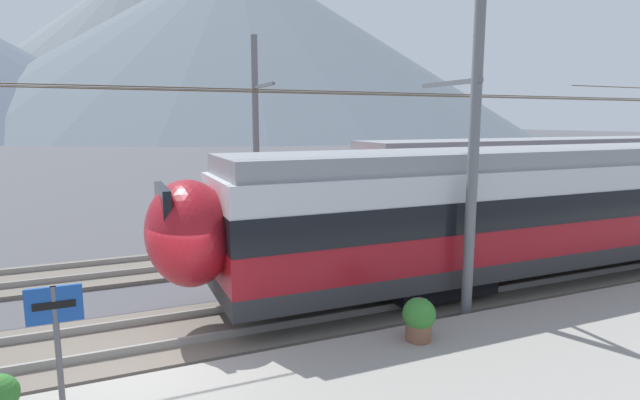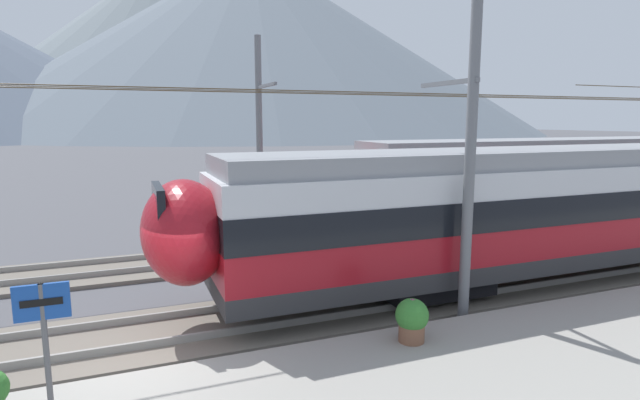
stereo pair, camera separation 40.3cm
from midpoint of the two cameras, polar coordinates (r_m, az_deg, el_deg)
The scene contains 10 objects.
ground_plane at distance 10.27m, azimuth -19.94°, elevation -18.27°, with size 400.00×400.00×0.00m, color #4C4C51.
track_near at distance 11.62m, azimuth -20.41°, elevation -14.63°, with size 120.00×3.00×0.28m.
track_far at distance 16.80m, azimuth -21.36°, elevation -7.34°, with size 120.00×3.00×0.28m.
train_far_track at distance 27.44m, azimuth 30.58°, elevation 2.77°, with size 29.98×2.91×4.27m.
catenary_mast_mid at distance 11.56m, azimuth 15.69°, elevation 6.14°, with size 44.82×2.10×7.96m.
catenary_mast_far_side at distance 18.75m, azimuth -7.77°, elevation 7.10°, with size 44.82×2.36×7.66m.
platform_sign at distance 7.90m, azimuth -29.10°, elevation -12.32°, with size 0.70×0.08×2.04m.
potted_plant_platform_edge at distance 10.09m, azimuth 10.02°, elevation -12.96°, with size 0.64×0.64×0.85m.
mountain_central_peak at distance 229.98m, azimuth -19.20°, elevation 15.98°, with size 172.62×172.62×68.78m, color slate.
mountain_right_ridge at distance 192.97m, azimuth -9.31°, elevation 17.06°, with size 200.87×200.87×63.98m, color slate.
Camera 1 is at (-0.48, -9.10, 4.62)m, focal length 28.19 mm.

